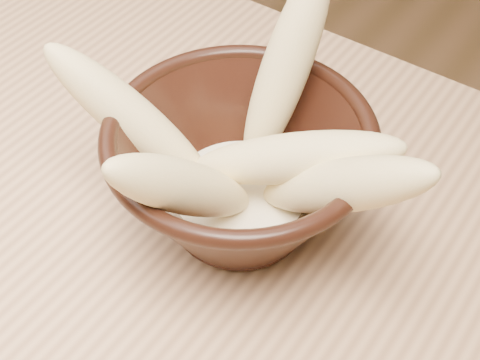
% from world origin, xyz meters
% --- Properties ---
extents(table, '(1.20, 0.80, 0.75)m').
position_xyz_m(table, '(0.00, 0.00, 0.67)').
color(table, tan).
rests_on(table, ground).
extents(bowl, '(0.20, 0.20, 0.11)m').
position_xyz_m(bowl, '(0.09, 0.13, 0.81)').
color(bowl, black).
rests_on(bowl, table).
extents(milk_puddle, '(0.11, 0.11, 0.02)m').
position_xyz_m(milk_puddle, '(0.09, 0.13, 0.79)').
color(milk_puddle, '#F8ECC7').
rests_on(milk_puddle, bowl).
extents(banana_upright, '(0.05, 0.11, 0.16)m').
position_xyz_m(banana_upright, '(0.08, 0.20, 0.86)').
color(banana_upright, '#E4CF87').
rests_on(banana_upright, bowl).
extents(banana_left, '(0.15, 0.07, 0.13)m').
position_xyz_m(banana_left, '(0.01, 0.11, 0.84)').
color(banana_left, '#E4CF87').
rests_on(banana_left, bowl).
extents(banana_right, '(0.15, 0.05, 0.14)m').
position_xyz_m(banana_right, '(0.17, 0.13, 0.85)').
color(banana_right, '#E4CF87').
rests_on(banana_right, bowl).
extents(banana_across, '(0.16, 0.09, 0.09)m').
position_xyz_m(banana_across, '(0.12, 0.15, 0.84)').
color(banana_across, '#E4CF87').
rests_on(banana_across, bowl).
extents(banana_front, '(0.07, 0.14, 0.14)m').
position_xyz_m(banana_front, '(0.08, 0.07, 0.85)').
color(banana_front, '#E4CF87').
rests_on(banana_front, bowl).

